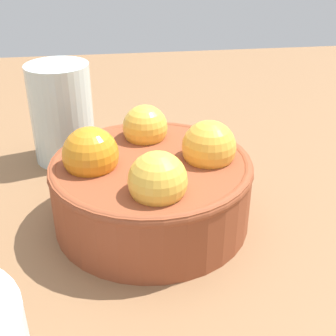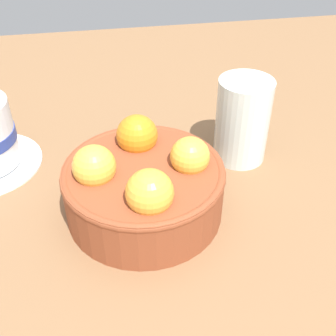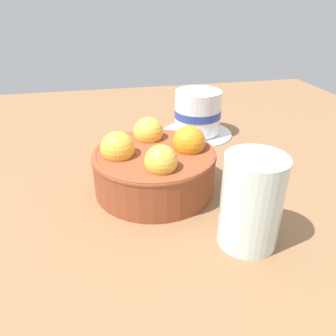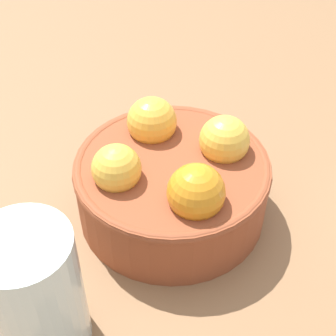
{
  "view_description": "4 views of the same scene",
  "coord_description": "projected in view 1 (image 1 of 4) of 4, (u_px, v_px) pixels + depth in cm",
  "views": [
    {
      "loc": [
        3.17,
        33.2,
        23.57
      ],
      "look_at": [
        -1.74,
        -2.22,
        3.91
      ],
      "focal_mm": 48.57,
      "sensor_mm": 36.0,
      "label": 1
    },
    {
      "loc": [
        -34.33,
        3.53,
        32.71
      ],
      "look_at": [
        0.27,
        -2.64,
        5.42
      ],
      "focal_mm": 45.55,
      "sensor_mm": 36.0,
      "label": 2
    },
    {
      "loc": [
        -6.64,
        -39.93,
        25.02
      ],
      "look_at": [
        1.17,
        -3.6,
        5.1
      ],
      "focal_mm": 35.04,
      "sensor_mm": 36.0,
      "label": 3
    },
    {
      "loc": [
        29.01,
        -12.0,
        33.77
      ],
      "look_at": [
        -0.72,
        -0.09,
        4.69
      ],
      "focal_mm": 52.76,
      "sensor_mm": 36.0,
      "label": 4
    }
  ],
  "objects": [
    {
      "name": "ground_plane",
      "position": [
        152.0,
        238.0,
        0.42
      ],
      "size": [
        115.49,
        115.07,
        4.25
      ],
      "primitive_type": "cube",
      "color": "brown"
    },
    {
      "name": "terracotta_bowl",
      "position": [
        151.0,
        183.0,
        0.39
      ],
      "size": [
        17.06,
        17.06,
        9.15
      ],
      "color": "brown",
      "rests_on": "ground_plane"
    },
    {
      "name": "water_glass",
      "position": [
        62.0,
        113.0,
        0.49
      ],
      "size": [
        6.61,
        6.61,
        10.63
      ],
      "primitive_type": "cylinder",
      "color": "silver",
      "rests_on": "ground_plane"
    }
  ]
}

